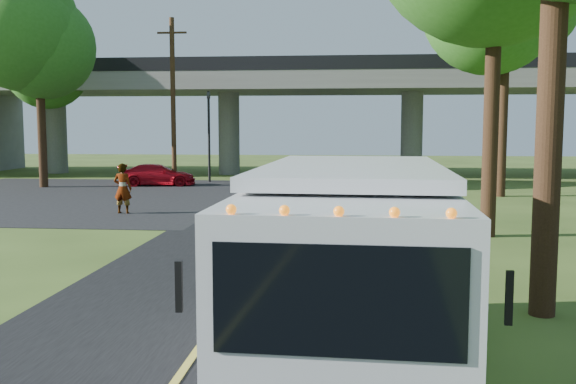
# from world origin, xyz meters

# --- Properties ---
(ground) EXTENTS (120.00, 120.00, 0.00)m
(ground) POSITION_xyz_m (0.00, 0.00, 0.00)
(ground) COLOR #374D1B
(ground) RESTS_ON ground
(road) EXTENTS (7.00, 90.00, 0.02)m
(road) POSITION_xyz_m (0.00, 10.00, 0.01)
(road) COLOR black
(road) RESTS_ON ground
(parking_lot) EXTENTS (16.00, 18.00, 0.01)m
(parking_lot) POSITION_xyz_m (-11.00, 18.00, 0.01)
(parking_lot) COLOR black
(parking_lot) RESTS_ON ground
(lane_line) EXTENTS (0.12, 90.00, 0.01)m
(lane_line) POSITION_xyz_m (0.00, 10.00, 0.03)
(lane_line) COLOR gold
(lane_line) RESTS_ON road
(overpass) EXTENTS (54.00, 10.00, 7.30)m
(overpass) POSITION_xyz_m (0.00, 32.00, 4.56)
(overpass) COLOR slate
(overpass) RESTS_ON ground
(traffic_signal) EXTENTS (0.18, 0.22, 5.20)m
(traffic_signal) POSITION_xyz_m (-6.00, 26.00, 3.20)
(traffic_signal) COLOR black
(traffic_signal) RESTS_ON ground
(utility_pole) EXTENTS (1.60, 0.26, 9.00)m
(utility_pole) POSITION_xyz_m (-7.50, 24.00, 4.59)
(utility_pole) COLOR #472D19
(utility_pole) RESTS_ON ground
(tree_right_far) EXTENTS (5.77, 5.67, 10.99)m
(tree_right_far) POSITION_xyz_m (9.21, 19.84, 8.30)
(tree_right_far) COLOR #382314
(tree_right_far) RESTS_ON ground
(tree_left_lot) EXTENTS (5.60, 5.50, 10.50)m
(tree_left_lot) POSITION_xyz_m (-13.79, 21.84, 7.90)
(tree_left_lot) COLOR #382314
(tree_left_lot) RESTS_ON ground
(tree_left_far) EXTENTS (5.26, 5.16, 9.89)m
(tree_left_far) POSITION_xyz_m (-16.79, 27.84, 7.45)
(tree_left_far) COLOR #382314
(tree_left_far) RESTS_ON ground
(step_van) EXTENTS (2.60, 6.60, 2.74)m
(step_van) POSITION_xyz_m (2.20, -2.05, 1.49)
(step_van) COLOR silver
(step_van) RESTS_ON ground
(red_sedan) EXTENTS (4.25, 2.24, 1.17)m
(red_sedan) POSITION_xyz_m (-8.29, 23.50, 0.59)
(red_sedan) COLOR #AA0A15
(red_sedan) RESTS_ON ground
(pedestrian) EXTENTS (0.72, 0.50, 1.88)m
(pedestrian) POSITION_xyz_m (-6.22, 12.59, 0.94)
(pedestrian) COLOR gray
(pedestrian) RESTS_ON ground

